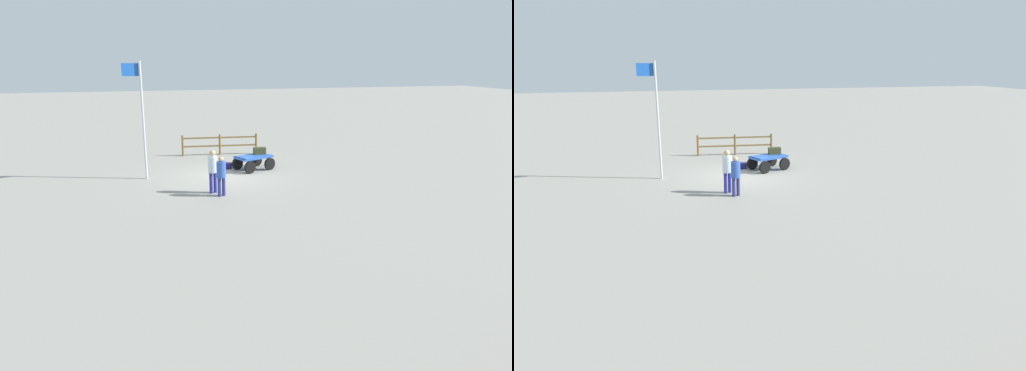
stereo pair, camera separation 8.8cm
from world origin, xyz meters
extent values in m
plane|color=gray|center=(0.00, 0.00, 0.00)|extent=(120.00, 120.00, 0.00)
cube|color=blue|center=(-1.53, -0.89, 0.65)|extent=(1.98, 1.59, 0.10)
cube|color=blue|center=(-0.79, -0.57, 0.65)|extent=(0.44, 0.90, 0.10)
cylinder|color=black|center=(-1.18, -0.17, 0.30)|extent=(0.60, 0.35, 0.60)
cylinder|color=black|center=(-0.78, -1.12, 0.30)|extent=(0.60, 0.35, 0.60)
cylinder|color=black|center=(-2.29, -0.65, 0.30)|extent=(0.60, 0.35, 0.60)
cylinder|color=black|center=(-1.89, -1.60, 0.30)|extent=(0.60, 0.35, 0.60)
cube|color=#373A1E|center=(-1.92, -1.18, 0.87)|extent=(0.60, 0.30, 0.34)
cube|color=#181557|center=(-0.28, -1.41, 0.15)|extent=(0.61, 0.43, 0.30)
cylinder|color=navy|center=(0.71, 3.09, 0.38)|extent=(0.14, 0.14, 0.76)
cylinder|color=navy|center=(0.89, 3.16, 0.38)|extent=(0.14, 0.14, 0.76)
cylinder|color=#3256B1|center=(0.80, 3.12, 1.08)|extent=(0.48, 0.48, 0.64)
sphere|color=tan|center=(0.80, 3.12, 1.50)|extent=(0.20, 0.20, 0.20)
cylinder|color=navy|center=(0.96, 2.56, 0.43)|extent=(0.14, 0.14, 0.86)
cylinder|color=navy|center=(1.14, 2.65, 0.43)|extent=(0.14, 0.14, 0.86)
cylinder|color=silver|center=(1.05, 2.60, 1.19)|extent=(0.50, 0.50, 0.67)
sphere|color=tan|center=(1.05, 2.60, 1.65)|extent=(0.25, 0.25, 0.25)
cylinder|color=silver|center=(3.60, -0.43, 2.60)|extent=(0.10, 0.10, 5.19)
cube|color=blue|center=(4.01, -0.43, 4.82)|extent=(0.71, 0.19, 0.54)
cylinder|color=brown|center=(-2.65, -4.66, 0.58)|extent=(0.12, 0.12, 1.17)
cylinder|color=brown|center=(-0.59, -4.85, 0.58)|extent=(0.12, 0.12, 1.17)
cylinder|color=brown|center=(1.48, -5.05, 0.58)|extent=(0.12, 0.12, 1.17)
cube|color=brown|center=(-0.59, -4.85, 0.99)|extent=(4.14, 0.47, 0.08)
cube|color=brown|center=(-0.59, -4.85, 0.52)|extent=(4.14, 0.47, 0.08)
camera|label=1|loc=(3.89, 20.37, 5.29)|focal=32.17mm
camera|label=2|loc=(3.81, 20.40, 5.29)|focal=32.17mm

